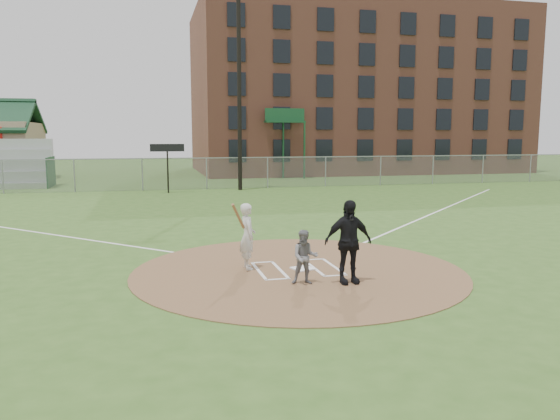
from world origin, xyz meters
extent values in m
plane|color=#34591E|center=(0.00, 0.00, 0.00)|extent=(140.00, 140.00, 0.00)
cylinder|color=brown|center=(0.00, 0.00, 0.01)|extent=(8.40, 8.40, 0.02)
cube|color=white|center=(0.14, 0.08, 0.04)|extent=(0.63, 0.63, 0.03)
cube|color=white|center=(9.00, 9.00, 0.01)|extent=(17.04, 17.04, 0.01)
cube|color=white|center=(-9.00, 9.00, 0.01)|extent=(17.04, 17.04, 0.01)
imported|color=slate|center=(-0.20, -1.27, 0.65)|extent=(0.70, 0.60, 1.26)
imported|color=black|center=(0.79, -1.42, 0.99)|extent=(1.15, 0.51, 1.94)
cube|color=white|center=(-1.00, 0.15, 0.03)|extent=(0.08, 1.80, 0.01)
cube|color=white|center=(-0.45, 0.15, 0.03)|extent=(0.08, 1.80, 0.01)
cube|color=white|center=(-0.72, 1.05, 0.03)|extent=(0.62, 0.08, 0.01)
cube|color=white|center=(-0.72, -0.75, 0.03)|extent=(0.62, 0.08, 0.01)
cube|color=white|center=(1.00, 0.15, 0.03)|extent=(0.08, 1.80, 0.01)
cube|color=white|center=(0.45, 0.15, 0.03)|extent=(0.08, 1.80, 0.01)
cube|color=white|center=(0.72, 1.05, 0.03)|extent=(0.62, 0.08, 0.01)
cube|color=white|center=(0.72, -0.75, 0.03)|extent=(0.62, 0.08, 0.01)
imported|color=silver|center=(-1.22, 0.47, 0.87)|extent=(0.43, 0.63, 1.69)
cylinder|color=#8D5D38|center=(-1.52, 0.07, 1.45)|extent=(0.43, 0.52, 0.70)
cube|color=slate|center=(0.00, 22.00, 1.00)|extent=(56.00, 0.03, 2.00)
cube|color=gray|center=(0.00, 22.00, 2.00)|extent=(56.00, 0.06, 0.06)
cube|color=gray|center=(0.00, 22.00, 1.00)|extent=(56.08, 0.08, 2.00)
cube|color=#194728|center=(-10.00, 26.20, 1.00)|extent=(0.08, 3.20, 2.00)
cube|color=#985241|center=(16.00, 38.00, 7.50)|extent=(30.00, 16.00, 15.00)
cube|color=black|center=(15.90, 29.94, 7.40)|extent=(26.60, 0.10, 12.20)
cube|color=#194728|center=(7.00, 29.34, 4.50)|extent=(3.20, 1.00, 0.15)
cube|color=#194728|center=(7.00, 29.84, 2.25)|extent=(0.12, 0.12, 4.50)
cube|color=#194728|center=(8.50, 28.89, 2.25)|extent=(0.12, 0.12, 4.50)
cube|color=#194728|center=(7.00, 29.34, 5.05)|extent=(3.20, 0.08, 1.00)
cylinder|color=black|center=(2.00, 21.00, 6.00)|extent=(0.26, 0.26, 12.00)
cylinder|color=black|center=(-2.50, 20.20, 1.30)|extent=(0.10, 0.10, 2.60)
cube|color=black|center=(-2.50, 20.20, 2.70)|extent=(2.00, 0.10, 0.45)
camera|label=1|loc=(-3.64, -13.04, 3.42)|focal=35.00mm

